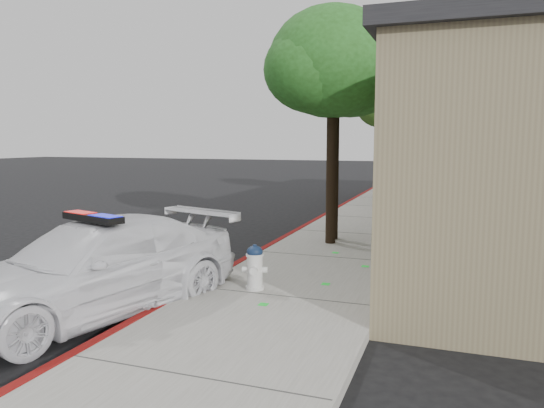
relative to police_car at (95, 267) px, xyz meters
The scene contains 8 objects.
ground 1.75m from the police_car, 55.74° to the left, with size 120.00×120.00×0.00m, color black.
sidewalk 5.03m from the police_car, 59.95° to the left, with size 3.20×60.00×0.15m, color gray.
red_curb 4.47m from the police_car, 77.48° to the left, with size 0.14×60.00×0.16m, color maroon.
police_car is the anchor object (origin of this frame).
fire_hydrant 2.52m from the police_car, 37.41° to the left, with size 0.44×0.38×0.76m.
street_tree_near 7.21m from the police_car, 68.56° to the left, with size 3.10×3.05×5.58m.
street_tree_mid 7.67m from the police_car, 70.91° to the left, with size 2.94×2.98×5.56m.
street_tree_far 17.17m from the police_car, 82.25° to the left, with size 2.96×2.88×5.38m.
Camera 1 is at (4.20, -7.58, 2.62)m, focal length 34.04 mm.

